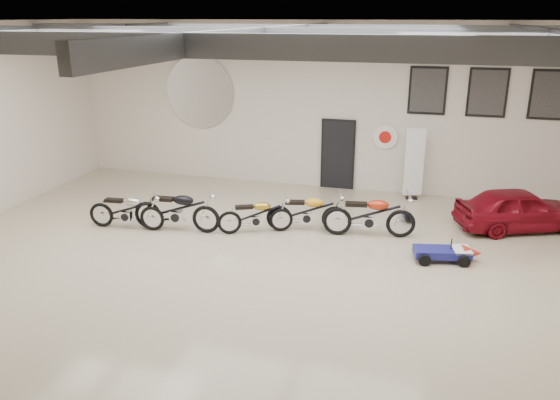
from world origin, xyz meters
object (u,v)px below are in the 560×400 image
(motorcycle_silver, at_px, (126,209))
(motorcycle_yellow, at_px, (307,211))
(go_kart, at_px, (448,250))
(motorcycle_gold, at_px, (255,214))
(motorcycle_black, at_px, (176,209))
(motorcycle_red, at_px, (369,214))
(banner_stand, at_px, (414,165))
(vintage_car, at_px, (520,209))

(motorcycle_silver, xyz_separation_m, motorcycle_yellow, (4.39, 1.12, 0.00))
(motorcycle_yellow, distance_m, go_kart, 3.52)
(motorcycle_gold, distance_m, motorcycle_yellow, 1.28)
(motorcycle_silver, relative_size, motorcycle_black, 0.90)
(motorcycle_black, distance_m, motorcycle_red, 4.74)
(motorcycle_black, height_order, motorcycle_gold, motorcycle_black)
(motorcycle_black, distance_m, go_kart, 6.51)
(motorcycle_silver, height_order, go_kart, motorcycle_silver)
(motorcycle_black, relative_size, motorcycle_yellow, 1.11)
(motorcycle_black, xyz_separation_m, go_kart, (6.50, -0.03, -0.30))
(motorcycle_yellow, height_order, go_kart, motorcycle_yellow)
(motorcycle_black, relative_size, motorcycle_gold, 1.19)
(motorcycle_gold, distance_m, go_kart, 4.59)
(motorcycle_gold, height_order, motorcycle_red, motorcycle_red)
(motorcycle_silver, bearing_deg, banner_stand, 27.86)
(motorcycle_silver, xyz_separation_m, motorcycle_black, (1.28, 0.22, 0.06))
(motorcycle_silver, relative_size, motorcycle_yellow, 0.99)
(motorcycle_silver, distance_m, motorcycle_black, 1.30)
(motorcycle_yellow, height_order, vintage_car, vintage_car)
(motorcycle_silver, height_order, motorcycle_gold, motorcycle_silver)
(motorcycle_yellow, relative_size, go_kart, 1.33)
(motorcycle_black, xyz_separation_m, motorcycle_yellow, (3.11, 0.90, -0.06))
(banner_stand, xyz_separation_m, motorcycle_yellow, (-2.40, -3.27, -0.50))
(motorcycle_red, bearing_deg, motorcycle_silver, -178.55)
(motorcycle_red, xyz_separation_m, go_kart, (1.85, -0.96, -0.30))
(vintage_car, bearing_deg, motorcycle_red, 89.84)
(banner_stand, xyz_separation_m, motorcycle_red, (-0.87, -3.23, -0.44))
(motorcycle_red, distance_m, go_kart, 2.11)
(vintage_car, bearing_deg, motorcycle_black, 83.70)
(vintage_car, bearing_deg, motorcycle_gold, 85.06)
(banner_stand, height_order, motorcycle_yellow, banner_stand)
(motorcycle_black, bearing_deg, go_kart, -4.57)
(motorcycle_yellow, distance_m, vintage_car, 5.32)
(motorcycle_gold, bearing_deg, banner_stand, 21.74)
(motorcycle_silver, height_order, vintage_car, vintage_car)
(go_kart, bearing_deg, motorcycle_silver, 169.58)
(motorcycle_gold, distance_m, vintage_car, 6.59)
(banner_stand, height_order, vintage_car, banner_stand)
(motorcycle_silver, bearing_deg, go_kart, -3.55)
(banner_stand, relative_size, motorcycle_gold, 1.10)
(motorcycle_gold, distance_m, motorcycle_red, 2.77)
(motorcycle_yellow, bearing_deg, banner_stand, 40.17)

